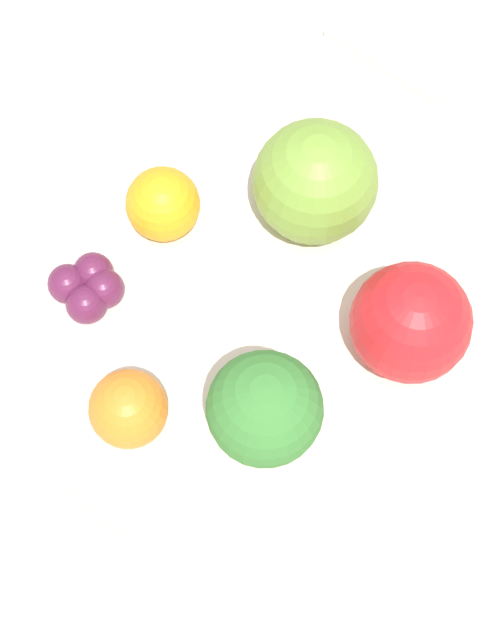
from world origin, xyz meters
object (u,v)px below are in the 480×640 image
object	(u,v)px
broccoli	(265,410)
apple_green	(315,182)
orange_back	(128,409)
orange_front	(163,204)
bowl	(240,342)
spoon	(388,60)
apple_red	(411,318)
grape_cluster	(88,287)

from	to	relation	value
broccoli	apple_green	xyz separation A→B (m)	(0.01, 0.12, -0.01)
orange_back	orange_front	bearing A→B (deg)	89.83
broccoli	orange_back	size ratio (longest dim) A/B	1.95
bowl	spoon	xyz separation A→B (m)	(0.06, 0.18, -0.01)
broccoli	apple_red	distance (m)	0.08
orange_back	apple_red	bearing A→B (deg)	24.11
apple_red	grape_cluster	bearing A→B (deg)	177.63
spoon	apple_green	bearing A→B (deg)	-106.09
apple_green	grape_cluster	xyz separation A→B (m)	(-0.10, -0.06, -0.02)
orange_front	spoon	xyz separation A→B (m)	(0.10, 0.13, -0.05)
broccoli	orange_back	world-z (taller)	broccoli
orange_front	spoon	size ratio (longest dim) A/B	0.48
apple_red	orange_front	size ratio (longest dim) A/B	1.52
bowl	grape_cluster	xyz separation A→B (m)	(-0.07, 0.01, 0.03)
bowl	apple_green	bearing A→B (deg)	67.01
broccoli	bowl	bearing A→B (deg)	107.15
broccoli	orange_front	size ratio (longest dim) A/B	1.91
broccoli	apple_green	bearing A→B (deg)	84.50
grape_cluster	spoon	bearing A→B (deg)	52.65
grape_cluster	apple_green	bearing A→B (deg)	29.52
orange_back	spoon	world-z (taller)	orange_back
spoon	broccoli	bearing A→B (deg)	-100.93
broccoli	apple_green	world-z (taller)	broccoli
bowl	orange_front	xyz separation A→B (m)	(-0.04, 0.05, 0.03)
orange_back	broccoli	bearing A→B (deg)	-1.97
orange_back	spoon	size ratio (longest dim) A/B	0.47
grape_cluster	broccoli	bearing A→B (deg)	-34.67
broccoli	apple_green	distance (m)	0.12
spoon	orange_front	bearing A→B (deg)	-128.24
orange_front	orange_back	xyz separation A→B (m)	(-0.00, -0.10, -0.00)
broccoli	apple_red	xyz separation A→B (m)	(0.06, 0.06, -0.01)
bowl	apple_green	size ratio (longest dim) A/B	3.63
broccoli	spoon	distance (m)	0.25
broccoli	apple_red	size ratio (longest dim) A/B	1.26
apple_green	orange_front	size ratio (longest dim) A/B	1.65
apple_red	orange_front	world-z (taller)	apple_red
bowl	orange_back	xyz separation A→B (m)	(-0.04, -0.05, 0.03)
orange_front	broccoli	bearing A→B (deg)	-60.55
apple_green	grape_cluster	bearing A→B (deg)	-150.48
orange_front	apple_red	bearing A→B (deg)	-22.61
apple_red	apple_green	bearing A→B (deg)	127.46
apple_red	grape_cluster	xyz separation A→B (m)	(-0.15, 0.01, -0.02)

